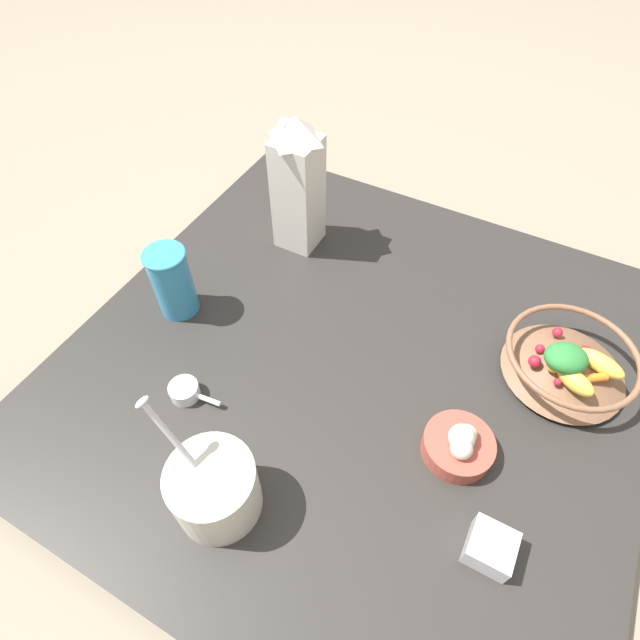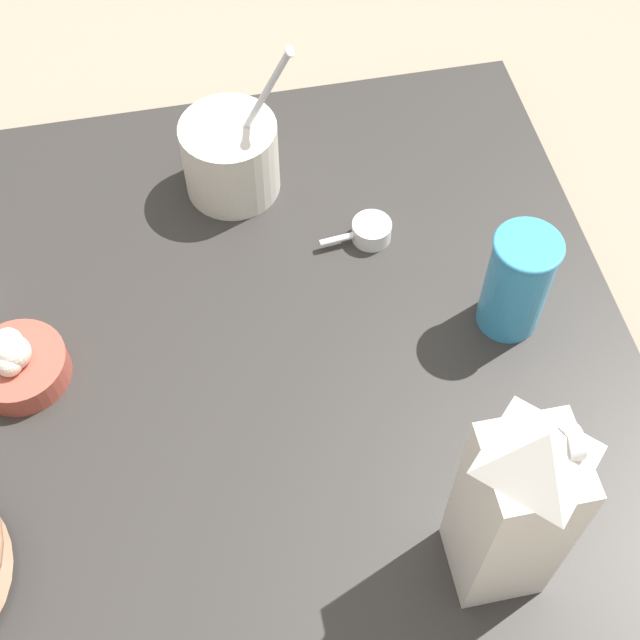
% 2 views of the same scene
% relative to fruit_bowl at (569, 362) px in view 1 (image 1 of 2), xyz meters
% --- Properties ---
extents(ground_plane, '(6.00, 6.00, 0.00)m').
position_rel_fruit_bowl_xyz_m(ground_plane, '(0.13, -0.32, -0.08)').
color(ground_plane, gray).
extents(countertop, '(0.93, 0.93, 0.04)m').
position_rel_fruit_bowl_xyz_m(countertop, '(0.13, -0.32, -0.06)').
color(countertop, '#2D2B28').
rests_on(countertop, ground_plane).
extents(fruit_bowl, '(0.21, 0.21, 0.09)m').
position_rel_fruit_bowl_xyz_m(fruit_bowl, '(0.00, 0.00, 0.00)').
color(fruit_bowl, brown).
rests_on(fruit_bowl, countertop).
extents(milk_carton, '(0.08, 0.08, 0.27)m').
position_rel_fruit_bowl_xyz_m(milk_carton, '(-0.09, -0.55, 0.10)').
color(milk_carton, silver).
rests_on(milk_carton, countertop).
extents(yogurt_tub, '(0.12, 0.14, 0.21)m').
position_rel_fruit_bowl_xyz_m(yogurt_tub, '(0.44, -0.37, 0.02)').
color(yogurt_tub, silver).
rests_on(yogurt_tub, countertop).
extents(drinking_cup, '(0.07, 0.07, 0.14)m').
position_rel_fruit_bowl_xyz_m(drinking_cup, '(0.18, -0.65, 0.03)').
color(drinking_cup, '#3893C6').
rests_on(drinking_cup, countertop).
extents(spice_jar, '(0.06, 0.06, 0.04)m').
position_rel_fruit_bowl_xyz_m(spice_jar, '(0.33, -0.03, -0.02)').
color(spice_jar, silver).
rests_on(spice_jar, countertop).
extents(measuring_scoop, '(0.05, 0.09, 0.02)m').
position_rel_fruit_bowl_xyz_m(measuring_scoop, '(0.32, -0.52, -0.03)').
color(measuring_scoop, white).
rests_on(measuring_scoop, countertop).
extents(garlic_bowl, '(0.10, 0.10, 0.07)m').
position_rel_fruit_bowl_xyz_m(garlic_bowl, '(0.21, -0.11, -0.02)').
color(garlic_bowl, '#B24C3D').
rests_on(garlic_bowl, countertop).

